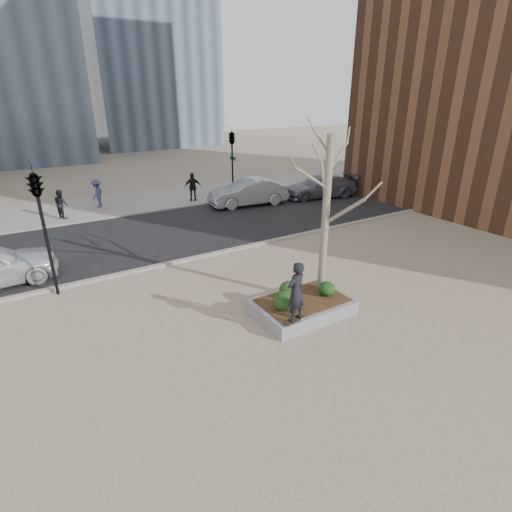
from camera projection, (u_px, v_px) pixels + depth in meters
ground at (276, 322)px, 12.37m from camera, size 120.00×120.00×0.00m
street at (165, 232)px, 20.23m from camera, size 60.00×8.00×0.02m
far_sidewalk at (127, 203)px, 25.73m from camera, size 60.00×6.00×0.02m
planter at (302, 307)px, 12.77m from camera, size 3.00×2.00×0.45m
planter_mulch at (302, 300)px, 12.68m from camera, size 2.70×1.70×0.04m
sycamore_tree at (327, 192)px, 12.14m from camera, size 2.80×2.80×6.60m
shrub_left at (285, 301)px, 12.00m from camera, size 0.69×0.69×0.59m
shrub_middle at (289, 290)px, 12.72m from camera, size 0.64×0.64×0.55m
shrub_right at (327, 289)px, 12.87m from camera, size 0.54×0.54×0.46m
skateboard at (295, 321)px, 11.51m from camera, size 0.80×0.36×0.08m
skateboarder at (296, 292)px, 11.15m from camera, size 0.74×0.59×1.79m
car_silver at (248, 192)px, 24.84m from camera, size 5.09×2.37×1.62m
car_third at (320, 186)px, 26.78m from camera, size 5.35×3.13×1.46m
pedestrian_a at (61, 204)px, 22.25m from camera, size 0.85×0.95×1.60m
pedestrian_b at (97, 193)px, 24.35m from camera, size 1.15×1.27×1.71m
pedestrian_c at (193, 187)px, 25.76m from camera, size 1.15×0.75×1.82m
traffic_light_near at (45, 234)px, 13.23m from camera, size 0.60×2.48×4.50m
traffic_light_far at (232, 164)px, 26.16m from camera, size 0.60×2.48×4.50m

